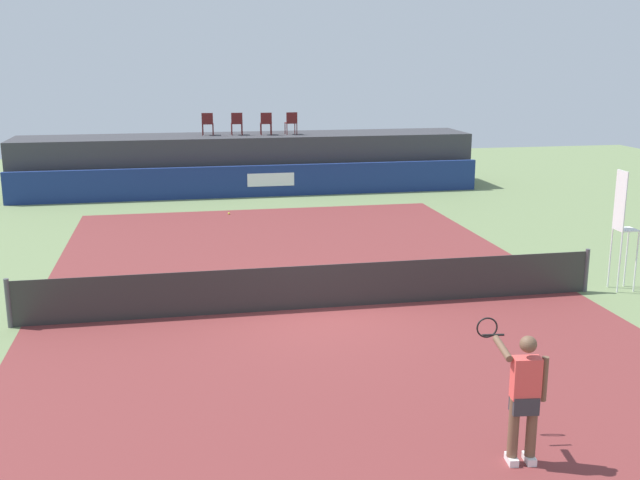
# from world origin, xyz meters

# --- Properties ---
(ground_plane) EXTENTS (48.00, 48.00, 0.00)m
(ground_plane) POSITION_xyz_m (0.00, 3.00, 0.00)
(ground_plane) COLOR #6B7F51
(court_inner) EXTENTS (12.00, 22.00, 0.00)m
(court_inner) POSITION_xyz_m (0.00, 0.00, 0.00)
(court_inner) COLOR maroon
(court_inner) RESTS_ON ground
(sponsor_wall) EXTENTS (18.00, 0.22, 1.20)m
(sponsor_wall) POSITION_xyz_m (0.00, 13.50, 0.60)
(sponsor_wall) COLOR navy
(sponsor_wall) RESTS_ON ground
(spectator_platform) EXTENTS (18.00, 2.80, 2.20)m
(spectator_platform) POSITION_xyz_m (0.00, 15.30, 1.10)
(spectator_platform) COLOR #38383D
(spectator_platform) RESTS_ON ground
(spectator_chair_far_left) EXTENTS (0.48, 0.48, 0.89)m
(spectator_chair_far_left) POSITION_xyz_m (-1.52, 15.31, 2.69)
(spectator_chair_far_left) COLOR #561919
(spectator_chair_far_left) RESTS_ON spectator_platform
(spectator_chair_left) EXTENTS (0.45, 0.45, 0.89)m
(spectator_chair_left) POSITION_xyz_m (-0.37, 15.22, 2.69)
(spectator_chair_left) COLOR #561919
(spectator_chair_left) RESTS_ON spectator_platform
(spectator_chair_center) EXTENTS (0.46, 0.46, 0.89)m
(spectator_chair_center) POSITION_xyz_m (0.77, 15.04, 2.69)
(spectator_chair_center) COLOR #561919
(spectator_chair_center) RESTS_ON spectator_platform
(spectator_chair_right) EXTENTS (0.46, 0.46, 0.89)m
(spectator_chair_right) POSITION_xyz_m (1.78, 15.03, 2.69)
(spectator_chair_right) COLOR #561919
(spectator_chair_right) RESTS_ON spectator_platform
(umpire_chair) EXTENTS (0.45, 0.45, 2.76)m
(umpire_chair) POSITION_xyz_m (6.99, 0.00, 1.59)
(umpire_chair) COLOR white
(umpire_chair) RESTS_ON ground
(tennis_net) EXTENTS (12.40, 0.02, 0.95)m
(tennis_net) POSITION_xyz_m (0.00, 0.00, 0.47)
(tennis_net) COLOR #2D2D2D
(tennis_net) RESTS_ON ground
(net_post_near) EXTENTS (0.10, 0.10, 1.00)m
(net_post_near) POSITION_xyz_m (-6.20, 0.00, 0.50)
(net_post_near) COLOR #4C4C51
(net_post_near) RESTS_ON ground
(net_post_far) EXTENTS (0.10, 0.10, 1.00)m
(net_post_far) POSITION_xyz_m (6.20, 0.00, 0.50)
(net_post_far) COLOR #4C4C51
(net_post_far) RESTS_ON ground
(tennis_player) EXTENTS (0.59, 1.18, 1.77)m
(tennis_player) POSITION_xyz_m (1.43, -6.68, 0.96)
(tennis_player) COLOR white
(tennis_player) RESTS_ON court_inner
(tennis_ball) EXTENTS (0.07, 0.07, 0.07)m
(tennis_ball) POSITION_xyz_m (-1.12, 10.27, 0.04)
(tennis_ball) COLOR #D8EA33
(tennis_ball) RESTS_ON court_inner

